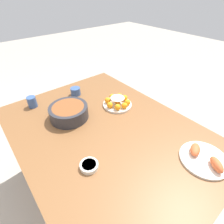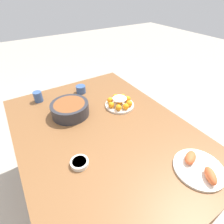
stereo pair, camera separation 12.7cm
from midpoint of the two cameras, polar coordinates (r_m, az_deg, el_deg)
name	(u,v)px [view 2 (the right image)]	position (r m, az deg, el deg)	size (l,w,h in m)	color
ground_plane	(106,188)	(1.79, 0.10, -23.78)	(12.00, 12.00, 0.00)	#B2A899
dining_table	(103,137)	(1.25, 0.14, -8.41)	(1.48, 1.08, 0.76)	brown
cake_plate	(120,103)	(1.39, 5.18, 2.91)	(0.23, 0.23, 0.08)	silver
serving_bowl	(70,109)	(1.31, -10.88, 0.97)	(0.28, 0.28, 0.10)	#2D2D33
sauce_bowl	(80,163)	(0.99, -6.85, -16.26)	(0.10, 0.10, 0.03)	silver
seafood_platter	(199,168)	(1.09, 29.71, -15.73)	(0.26, 0.26, 0.06)	silver
cup_near	(81,89)	(1.58, -7.87, 7.31)	(0.08, 0.08, 0.07)	#38568E
cup_far	(38,97)	(1.54, -20.87, 4.62)	(0.07, 0.07, 0.09)	#38568E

